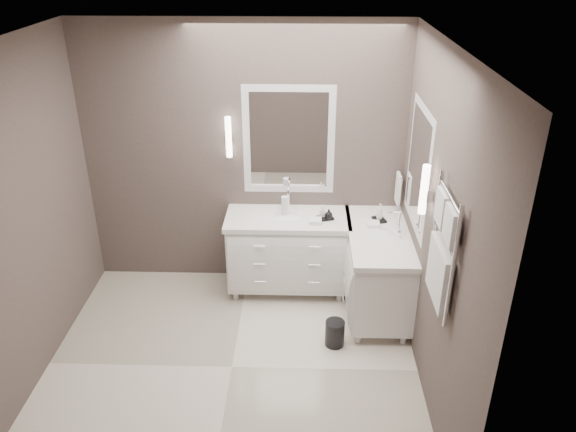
{
  "coord_description": "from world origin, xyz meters",
  "views": [
    {
      "loc": [
        0.6,
        -3.74,
        3.34
      ],
      "look_at": [
        0.47,
        0.7,
        1.12
      ],
      "focal_mm": 35.0,
      "sensor_mm": 36.0,
      "label": 1
    }
  ],
  "objects_px": {
    "vanity_back": "(288,248)",
    "towel_ladder": "(442,254)",
    "waste_bin": "(335,333)",
    "vanity_right": "(378,267)"
  },
  "relations": [
    {
      "from": "vanity_right",
      "to": "waste_bin",
      "type": "distance_m",
      "value": 0.8
    },
    {
      "from": "towel_ladder",
      "to": "waste_bin",
      "type": "distance_m",
      "value": 1.6
    },
    {
      "from": "vanity_back",
      "to": "towel_ladder",
      "type": "distance_m",
      "value": 2.16
    },
    {
      "from": "vanity_back",
      "to": "towel_ladder",
      "type": "bearing_deg",
      "value": -55.9
    },
    {
      "from": "vanity_right",
      "to": "towel_ladder",
      "type": "bearing_deg",
      "value": -80.16
    },
    {
      "from": "vanity_back",
      "to": "waste_bin",
      "type": "xyz_separation_m",
      "value": [
        0.45,
        -0.9,
        -0.36
      ]
    },
    {
      "from": "vanity_back",
      "to": "waste_bin",
      "type": "relative_size",
      "value": 5.02
    },
    {
      "from": "vanity_right",
      "to": "waste_bin",
      "type": "xyz_separation_m",
      "value": [
        -0.43,
        -0.57,
        -0.36
      ]
    },
    {
      "from": "vanity_right",
      "to": "towel_ladder",
      "type": "height_order",
      "value": "towel_ladder"
    },
    {
      "from": "vanity_right",
      "to": "towel_ladder",
      "type": "relative_size",
      "value": 1.38
    }
  ]
}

